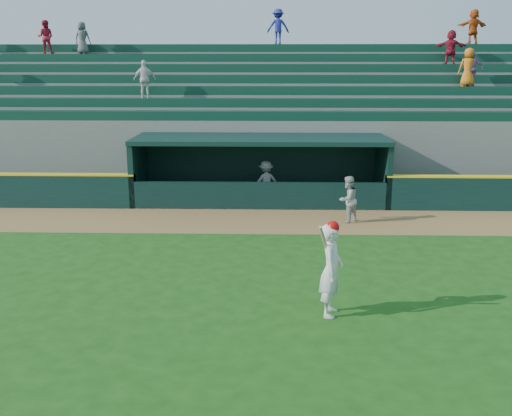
% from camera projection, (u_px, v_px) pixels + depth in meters
% --- Properties ---
extents(ground, '(120.00, 120.00, 0.00)m').
position_uv_depth(ground, '(254.00, 274.00, 14.29)').
color(ground, '#1A4912').
rests_on(ground, ground).
extents(warning_track, '(40.00, 3.00, 0.01)m').
position_uv_depth(warning_track, '(259.00, 221.00, 19.04)').
color(warning_track, olive).
rests_on(warning_track, ground).
extents(dugout_player_front, '(0.95, 0.95, 1.55)m').
position_uv_depth(dugout_player_front, '(348.00, 199.00, 18.73)').
color(dugout_player_front, '#A9A8A3').
rests_on(dugout_player_front, ground).
extents(dugout_player_inside, '(1.14, 0.87, 1.56)m').
position_uv_depth(dugout_player_inside, '(266.00, 181.00, 21.53)').
color(dugout_player_inside, '#A9A9A4').
rests_on(dugout_player_inside, ground).
extents(dugout, '(9.40, 2.80, 2.46)m').
position_uv_depth(dugout, '(260.00, 165.00, 21.71)').
color(dugout, '#62615D').
rests_on(dugout, ground).
extents(stands, '(34.50, 6.25, 7.58)m').
position_uv_depth(stands, '(263.00, 124.00, 25.87)').
color(stands, slate).
rests_on(stands, ground).
extents(batter_at_plate, '(0.63, 0.85, 2.06)m').
position_uv_depth(batter_at_plate, '(331.00, 269.00, 11.77)').
color(batter_at_plate, silver).
rests_on(batter_at_plate, ground).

